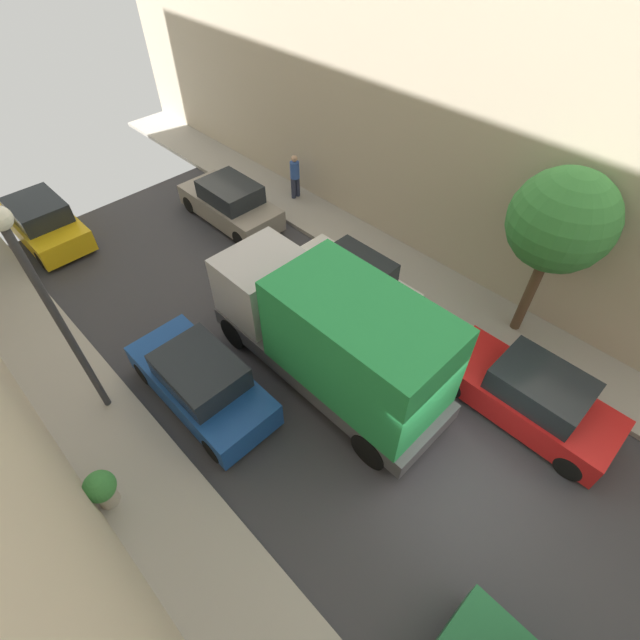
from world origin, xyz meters
TOP-DOWN VIEW (x-y plane):
  - ground at (0.00, 0.00)m, footprint 32.00×32.00m
  - sidewalk_right at (5.00, 0.00)m, footprint 2.00×44.00m
  - parked_car_left_3 at (-2.70, 5.67)m, footprint 1.78×4.20m
  - parked_car_left_4 at (-2.70, 15.34)m, footprint 1.78×4.20m
  - parked_car_right_2 at (2.70, -0.26)m, footprint 1.78×4.20m
  - parked_car_right_3 at (2.70, 5.60)m, footprint 1.78×4.20m
  - parked_car_right_4 at (2.70, 11.65)m, footprint 1.78×4.20m
  - delivery_truck at (0.00, 3.80)m, footprint 2.26×6.60m
  - pedestrian at (5.35, 11.00)m, footprint 0.40×0.36m
  - street_tree_1 at (5.13, 1.31)m, footprint 2.51×2.51m
  - potted_plant_1 at (-5.74, 4.83)m, footprint 0.66×0.66m
  - lamp_post at (-4.60, 7.19)m, footprint 0.44×0.44m

SIDE VIEW (x-z plane):
  - ground at x=0.00m, z-range 0.00..0.00m
  - sidewalk_right at x=5.00m, z-range 0.00..0.15m
  - parked_car_left_3 at x=-2.70m, z-range -0.06..1.50m
  - parked_car_left_4 at x=-2.70m, z-range -0.06..1.50m
  - parked_car_right_2 at x=2.70m, z-range -0.06..1.50m
  - parked_car_right_3 at x=2.70m, z-range -0.06..1.50m
  - parked_car_right_4 at x=2.70m, z-range -0.06..1.50m
  - potted_plant_1 at x=-5.74m, z-range 0.23..1.25m
  - pedestrian at x=5.35m, z-range 0.21..1.93m
  - delivery_truck at x=0.00m, z-range 0.10..3.48m
  - street_tree_1 at x=5.13m, z-range 1.32..6.22m
  - lamp_post at x=-4.60m, z-range 1.04..6.75m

